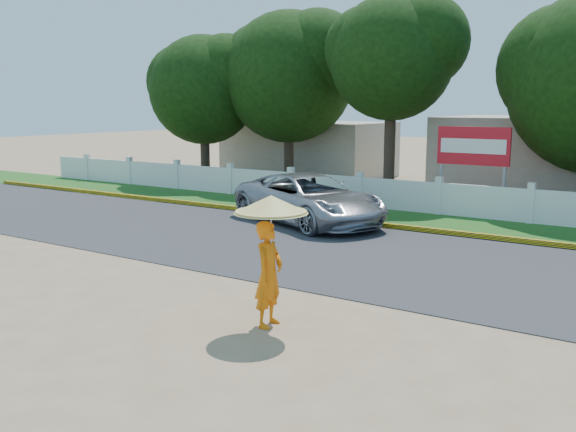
% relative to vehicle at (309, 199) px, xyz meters
% --- Properties ---
extents(ground, '(120.00, 120.00, 0.00)m').
position_rel_vehicle_xyz_m(ground, '(2.79, -7.40, -0.78)').
color(ground, '#9E8460').
rests_on(ground, ground).
extents(road, '(60.00, 7.00, 0.02)m').
position_rel_vehicle_xyz_m(road, '(2.79, -2.90, -0.77)').
color(road, '#38383A').
rests_on(road, ground).
extents(grass_verge, '(60.00, 3.50, 0.03)m').
position_rel_vehicle_xyz_m(grass_verge, '(2.79, 2.35, -0.77)').
color(grass_verge, '#2D601E').
rests_on(grass_verge, ground).
extents(curb, '(40.00, 0.18, 0.16)m').
position_rel_vehicle_xyz_m(curb, '(2.79, 0.65, -0.70)').
color(curb, yellow).
rests_on(curb, ground).
extents(fence, '(40.00, 0.10, 1.10)m').
position_rel_vehicle_xyz_m(fence, '(2.79, 3.80, -0.23)').
color(fence, silver).
rests_on(fence, ground).
extents(building_near, '(10.00, 6.00, 3.20)m').
position_rel_vehicle_xyz_m(building_near, '(5.79, 10.60, 0.82)').
color(building_near, '#B7AD99').
rests_on(building_near, ground).
extents(building_far, '(8.00, 5.00, 2.80)m').
position_rel_vehicle_xyz_m(building_far, '(-7.21, 11.60, 0.62)').
color(building_far, '#B7AD99').
rests_on(building_far, ground).
extents(vehicle, '(6.18, 4.53, 1.56)m').
position_rel_vehicle_xyz_m(vehicle, '(0.00, 0.00, 0.00)').
color(vehicle, '#9A9BA2').
rests_on(vehicle, ground).
extents(monk_with_parasol, '(1.23, 1.23, 2.24)m').
position_rel_vehicle_xyz_m(monk_with_parasol, '(4.42, -8.39, 0.68)').
color(monk_with_parasol, orange).
rests_on(monk_with_parasol, ground).
extents(billboard, '(2.50, 0.13, 2.95)m').
position_rel_vehicle_xyz_m(billboard, '(3.54, 4.90, 1.36)').
color(billboard, gray).
rests_on(billboard, ground).
extents(tree_row, '(37.24, 6.87, 8.42)m').
position_rel_vehicle_xyz_m(tree_row, '(6.13, 7.01, 4.07)').
color(tree_row, '#473828').
rests_on(tree_row, ground).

